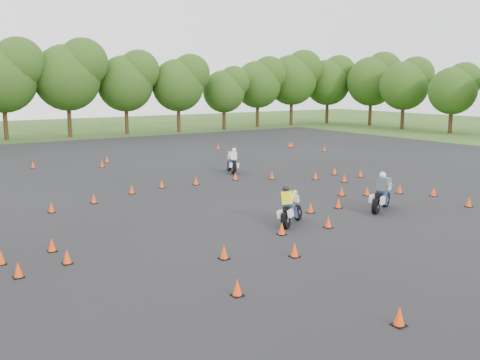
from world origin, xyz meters
name	(u,v)px	position (x,y,z in m)	size (l,w,h in m)	color
ground	(295,224)	(0.00, 0.00, 0.00)	(140.00, 140.00, 0.00)	#2D5119
asphalt_pad	(218,198)	(0.00, 6.00, 0.01)	(62.00, 62.00, 0.00)	black
treeline	(96,93)	(3.84, 35.05, 4.63)	(87.21, 32.44, 10.64)	#284714
traffic_cones	(221,195)	(-0.10, 5.54, 0.23)	(36.23, 32.34, 0.45)	#FF440A
rider_grey	(381,191)	(4.70, -0.25, 0.89)	(2.28, 0.70, 1.76)	#404448
rider_yellow	(293,205)	(-0.09, 0.02, 0.81)	(2.09, 0.64, 1.61)	#FFF716
rider_white	(231,160)	(4.61, 11.98, 0.80)	(2.05, 0.63, 1.59)	silver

